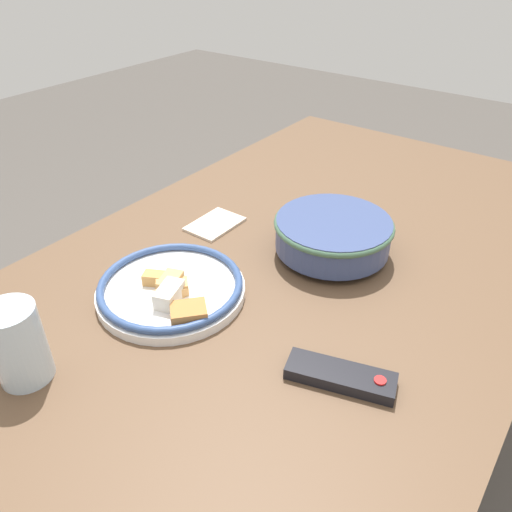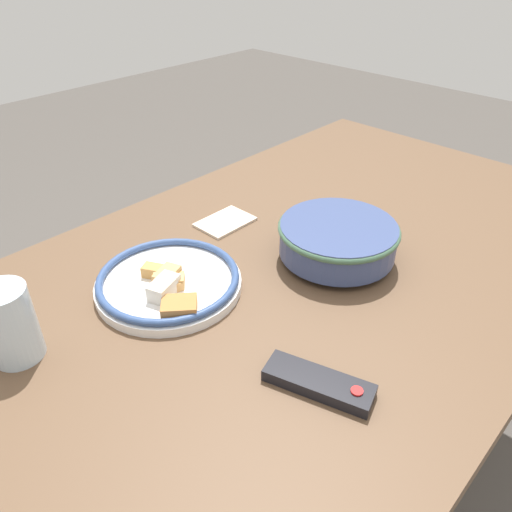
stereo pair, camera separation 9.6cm
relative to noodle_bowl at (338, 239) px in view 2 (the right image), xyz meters
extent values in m
plane|color=#4C4742|center=(0.04, -0.04, -0.78)|extent=(8.00, 8.00, 0.00)
cube|color=brown|center=(0.04, -0.04, -0.07)|extent=(1.54, 0.91, 0.04)
cylinder|color=brown|center=(-0.66, -0.43, -0.43)|extent=(0.06, 0.06, 0.69)
cylinder|color=#384775|center=(0.00, 0.00, -0.04)|extent=(0.10, 0.10, 0.01)
cylinder|color=#384775|center=(0.00, 0.00, 0.00)|extent=(0.23, 0.23, 0.07)
cylinder|color=#B75B23|center=(0.00, 0.00, -0.01)|extent=(0.21, 0.21, 0.06)
torus|color=#42664C|center=(0.00, 0.00, 0.02)|extent=(0.24, 0.24, 0.01)
cylinder|color=white|center=(0.30, -0.17, -0.04)|extent=(0.27, 0.27, 0.02)
torus|color=#334C7F|center=(0.30, -0.17, -0.02)|extent=(0.26, 0.26, 0.01)
cube|color=tan|center=(0.32, -0.15, -0.02)|extent=(0.06, 0.04, 0.02)
cube|color=#B2753D|center=(0.34, -0.08, -0.02)|extent=(0.08, 0.08, 0.02)
cube|color=tan|center=(0.31, -0.20, -0.02)|extent=(0.04, 0.05, 0.02)
cube|color=silver|center=(0.33, -0.14, -0.01)|extent=(0.07, 0.05, 0.03)
cube|color=tan|center=(0.31, -0.15, -0.02)|extent=(0.06, 0.06, 0.02)
cube|color=tan|center=(0.30, -0.16, -0.01)|extent=(0.06, 0.05, 0.03)
cube|color=black|center=(0.30, 0.18, -0.04)|extent=(0.10, 0.17, 0.02)
cylinder|color=red|center=(0.28, 0.24, -0.03)|extent=(0.02, 0.02, 0.00)
cylinder|color=silver|center=(0.57, -0.20, 0.02)|extent=(0.08, 0.08, 0.13)
cube|color=beige|center=(0.06, -0.27, -0.04)|extent=(0.12, 0.09, 0.01)
camera|label=1|loc=(0.79, 0.39, 0.53)|focal=35.00mm
camera|label=2|loc=(0.72, 0.46, 0.53)|focal=35.00mm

